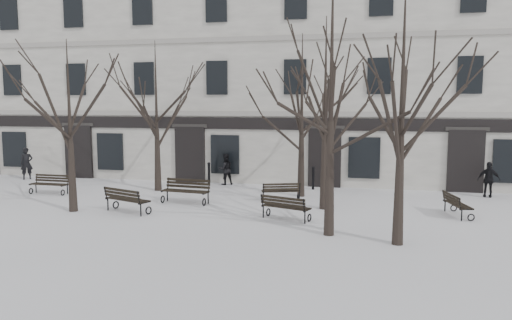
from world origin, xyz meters
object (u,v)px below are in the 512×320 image
(bench_1, at_px, (126,199))
(bench_5, at_px, (456,204))
(tree_1, at_px, (69,105))
(tree_2, at_px, (332,63))
(bench_2, at_px, (285,207))
(bench_4, at_px, (281,191))
(tree_3, at_px, (403,79))
(bench_0, at_px, (50,183))
(bench_3, at_px, (186,190))

(bench_1, height_order, bench_5, bench_1)
(tree_1, bearing_deg, tree_2, -7.42)
(bench_2, xyz_separation_m, bench_4, (-0.74, 3.32, -0.04))
(tree_1, xyz_separation_m, tree_2, (9.87, -1.29, 1.29))
(tree_3, distance_m, bench_1, 10.91)
(tree_3, bearing_deg, bench_1, 167.94)
(bench_0, distance_m, bench_5, 17.39)
(tree_1, height_order, tree_3, tree_3)
(bench_1, bearing_deg, bench_3, -104.06)
(tree_1, height_order, bench_5, tree_1)
(bench_4, height_order, bench_5, bench_5)
(bench_5, bearing_deg, tree_3, 139.46)
(tree_2, xyz_separation_m, tree_3, (2.06, -0.60, -0.53))
(tree_2, bearing_deg, bench_0, 161.68)
(bench_0, height_order, bench_5, bench_0)
(tree_1, bearing_deg, tree_3, -8.99)
(bench_0, xyz_separation_m, bench_5, (17.38, -0.60, -0.02))
(bench_2, distance_m, bench_3, 4.95)
(tree_3, distance_m, bench_5, 6.55)
(tree_1, distance_m, bench_4, 9.08)
(tree_2, height_order, bench_0, tree_2)
(tree_2, bearing_deg, bench_1, 169.08)
(bench_1, distance_m, bench_4, 6.38)
(tree_3, bearing_deg, tree_1, 171.01)
(bench_5, bearing_deg, bench_0, 75.48)
(bench_3, bearing_deg, bench_1, -119.39)
(tree_3, xyz_separation_m, bench_4, (-4.48, 5.60, -4.38))
(tree_3, xyz_separation_m, bench_2, (-3.74, 2.28, -4.33))
(tree_3, xyz_separation_m, bench_3, (-8.25, 4.31, -4.28))
(bench_5, bearing_deg, bench_2, 96.06)
(tree_2, bearing_deg, bench_3, 149.09)
(bench_4, bearing_deg, tree_2, 96.64)
(tree_1, distance_m, bench_1, 4.13)
(tree_2, distance_m, bench_0, 14.56)
(bench_1, bearing_deg, bench_5, -148.56)
(bench_0, distance_m, bench_3, 6.86)
(bench_4, distance_m, bench_5, 6.89)
(tree_2, relative_size, bench_2, 4.59)
(bench_2, height_order, bench_3, bench_3)
(tree_1, distance_m, bench_5, 14.87)
(tree_2, xyz_separation_m, bench_0, (-13.02, 4.31, -4.87))
(bench_1, relative_size, bench_4, 1.19)
(tree_2, height_order, bench_2, tree_2)
(bench_5, bearing_deg, bench_4, 66.71)
(tree_2, bearing_deg, bench_5, 40.45)
(tree_3, height_order, bench_5, tree_3)
(tree_3, height_order, bench_4, tree_3)
(tree_2, distance_m, bench_3, 8.67)
(bench_1, bearing_deg, tree_3, -171.00)
(tree_2, distance_m, tree_3, 2.21)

